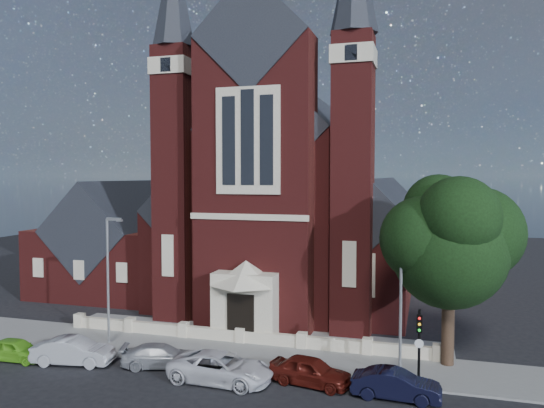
{
  "coord_description": "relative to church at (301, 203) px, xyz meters",
  "views": [
    {
      "loc": [
        11.29,
        -24.84,
        10.71
      ],
      "look_at": [
        0.45,
        12.0,
        8.65
      ],
      "focal_mm": 35.0,
      "sensor_mm": 36.0,
      "label": 1
    }
  ],
  "objects": [
    {
      "name": "ground",
      "position": [
        0.0,
        -7.94,
        -8.19
      ],
      "size": [
        120.0,
        120.0,
        0.0
      ],
      "primitive_type": "plane",
      "color": "black",
      "rests_on": "ground"
    },
    {
      "name": "parish_hall",
      "position": [
        -16.0,
        -4.94,
        -4.17
      ],
      "size": [
        12.0,
        12.2,
        10.24
      ],
      "color": "#551816",
      "rests_on": "ground"
    },
    {
      "name": "car_lime_van",
      "position": [
        -11.5,
        -23.04,
        -7.54
      ],
      "size": [
        3.85,
        1.69,
        1.29
      ],
      "primitive_type": "imported",
      "rotation": [
        0.0,
        0.0,
        1.62
      ],
      "color": "#6BC327",
      "rests_on": "ground"
    },
    {
      "name": "car_silver_a",
      "position": [
        -7.87,
        -22.6,
        -7.43
      ],
      "size": [
        4.78,
        2.35,
        1.51
      ],
      "primitive_type": "imported",
      "rotation": [
        0.0,
        0.0,
        1.74
      ],
      "color": "#A5A8AC",
      "rests_on": "ground"
    },
    {
      "name": "church",
      "position": [
        0.0,
        0.0,
        0.0
      ],
      "size": [
        20.01,
        34.9,
        29.2
      ],
      "color": "#551816",
      "rests_on": "ground"
    },
    {
      "name": "street_tree",
      "position": [
        12.6,
        -17.23,
        -1.23
      ],
      "size": [
        6.4,
        6.6,
        10.7
      ],
      "color": "black",
      "rests_on": "ground"
    },
    {
      "name": "car_navy",
      "position": [
        9.99,
        -22.23,
        -7.49
      ],
      "size": [
        4.28,
        1.62,
        1.39
      ],
      "primitive_type": "imported",
      "rotation": [
        0.0,
        0.0,
        1.54
      ],
      "color": "black",
      "rests_on": "ground"
    },
    {
      "name": "pavement_strip",
      "position": [
        0.0,
        -18.44,
        -8.19
      ],
      "size": [
        60.0,
        5.0,
        0.12
      ],
      "primitive_type": "cube",
      "color": "slate",
      "rests_on": "ground"
    },
    {
      "name": "car_silver_b",
      "position": [
        -2.9,
        -21.59,
        -7.55
      ],
      "size": [
        4.7,
        3.06,
        1.27
      ],
      "primitive_type": "imported",
      "rotation": [
        0.0,
        0.0,
        1.89
      ],
      "color": "gray",
      "rests_on": "ground"
    },
    {
      "name": "street_lamp_right",
      "position": [
        10.09,
        -18.94,
        -3.59
      ],
      "size": [
        1.16,
        0.22,
        8.09
      ],
      "color": "gray",
      "rests_on": "ground"
    },
    {
      "name": "street_lamp_left",
      "position": [
        -7.91,
        -18.94,
        -3.59
      ],
      "size": [
        1.16,
        0.22,
        8.09
      ],
      "color": "gray",
      "rests_on": "ground"
    },
    {
      "name": "forecourt_wall",
      "position": [
        0.0,
        -16.44,
        -8.19
      ],
      "size": [
        24.0,
        0.4,
        0.9
      ],
      "primitive_type": "cube",
      "color": "#BBAF94",
      "rests_on": "ground"
    },
    {
      "name": "car_dark_red",
      "position": [
        5.68,
        -21.73,
        -7.46
      ],
      "size": [
        4.53,
        2.51,
        1.46
      ],
      "primitive_type": "imported",
      "rotation": [
        0.0,
        0.0,
        1.38
      ],
      "color": "#4D130D",
      "rests_on": "ground"
    },
    {
      "name": "forecourt_paving",
      "position": [
        0.0,
        -14.44,
        -8.19
      ],
      "size": [
        26.0,
        3.0,
        0.14
      ],
      "primitive_type": "cube",
      "color": "slate",
      "rests_on": "ground"
    },
    {
      "name": "car_white_suv",
      "position": [
        1.15,
        -22.68,
        -7.42
      ],
      "size": [
        5.61,
        2.8,
        1.53
      ],
      "primitive_type": "imported",
      "rotation": [
        0.0,
        0.0,
        1.52
      ],
      "color": "white",
      "rests_on": "ground"
    },
    {
      "name": "traffic_signal",
      "position": [
        11.0,
        -20.52,
        -5.6
      ],
      "size": [
        0.28,
        0.42,
        4.0
      ],
      "color": "black",
      "rests_on": "ground"
    }
  ]
}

